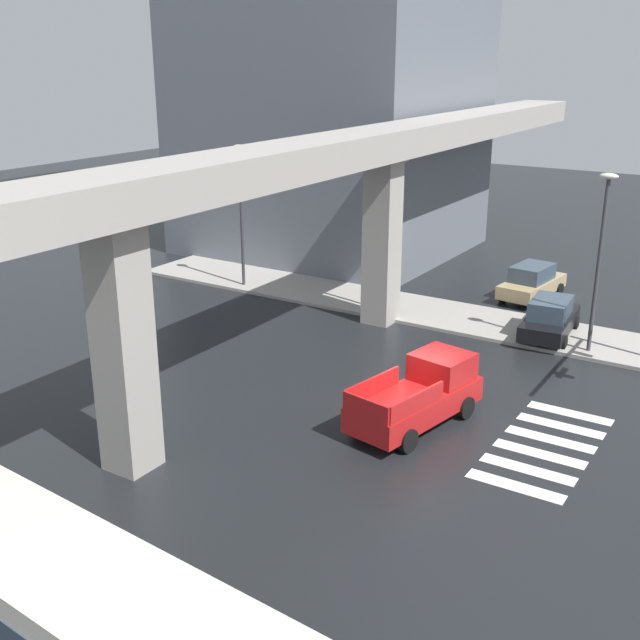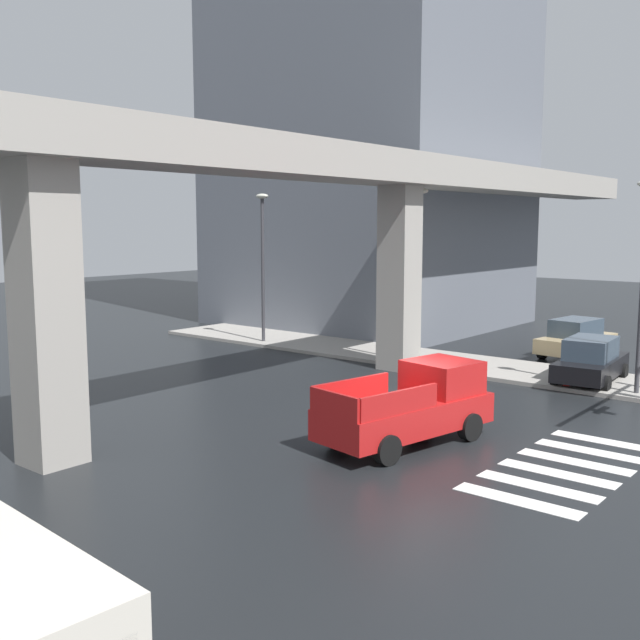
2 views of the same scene
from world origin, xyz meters
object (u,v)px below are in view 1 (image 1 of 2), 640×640
(street_lamp_mid_block, at_px, (399,219))
(street_lamp_near_corner, at_px, (601,243))
(street_lamp_far_north, at_px, (241,199))
(sedan_black, at_px, (550,318))
(sedan_tan, at_px, (532,282))
(pickup_truck, at_px, (421,395))
(city_bus, at_px, (101,639))
(fire_hydrant, at_px, (531,336))

(street_lamp_mid_block, bearing_deg, street_lamp_near_corner, -90.00)
(street_lamp_near_corner, relative_size, street_lamp_far_north, 1.00)
(sedan_black, xyz_separation_m, sedan_tan, (4.94, 2.37, 0.00))
(pickup_truck, relative_size, city_bus, 0.49)
(sedan_black, height_order, sedan_tan, same)
(city_bus, distance_m, street_lamp_mid_block, 24.02)
(pickup_truck, distance_m, street_lamp_far_north, 17.41)
(street_lamp_mid_block, bearing_deg, fire_hydrant, -93.57)
(sedan_black, height_order, street_lamp_mid_block, street_lamp_mid_block)
(pickup_truck, distance_m, fire_hydrant, 8.84)
(sedan_tan, height_order, street_lamp_far_north, street_lamp_far_north)
(city_bus, bearing_deg, sedan_black, -1.83)
(pickup_truck, relative_size, street_lamp_near_corner, 0.74)
(sedan_black, distance_m, sedan_tan, 5.48)
(sedan_tan, bearing_deg, street_lamp_mid_block, 144.10)
(sedan_black, height_order, fire_hydrant, sedan_black)
(pickup_truck, distance_m, sedan_tan, 15.23)
(pickup_truck, relative_size, sedan_black, 1.21)
(sedan_black, bearing_deg, street_lamp_far_north, 93.89)
(city_bus, bearing_deg, sedan_tan, 3.15)
(street_lamp_near_corner, bearing_deg, city_bus, 173.31)
(pickup_truck, bearing_deg, street_lamp_far_north, 57.39)
(street_lamp_near_corner, height_order, fire_hydrant, street_lamp_near_corner)
(sedan_black, distance_m, street_lamp_far_north, 15.96)
(street_lamp_near_corner, bearing_deg, sedan_tan, 35.73)
(city_bus, bearing_deg, fire_hydrant, -1.17)
(street_lamp_mid_block, bearing_deg, pickup_truck, -148.73)
(city_bus, height_order, sedan_tan, city_bus)
(sedan_tan, distance_m, street_lamp_near_corner, 8.26)
(street_lamp_far_north, bearing_deg, city_bus, -147.50)
(pickup_truck, bearing_deg, sedan_tan, 4.66)
(pickup_truck, relative_size, sedan_tan, 1.20)
(sedan_black, distance_m, street_lamp_mid_block, 7.74)
(sedan_tan, distance_m, fire_hydrant, 6.73)
(street_lamp_mid_block, height_order, fire_hydrant, street_lamp_mid_block)
(city_bus, height_order, street_lamp_near_corner, street_lamp_near_corner)
(pickup_truck, height_order, sedan_black, pickup_truck)
(street_lamp_mid_block, bearing_deg, street_lamp_far_north, 90.00)
(pickup_truck, height_order, fire_hydrant, pickup_truck)
(pickup_truck, height_order, street_lamp_far_north, street_lamp_far_north)
(pickup_truck, relative_size, street_lamp_mid_block, 0.74)
(sedan_tan, bearing_deg, pickup_truck, -175.34)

